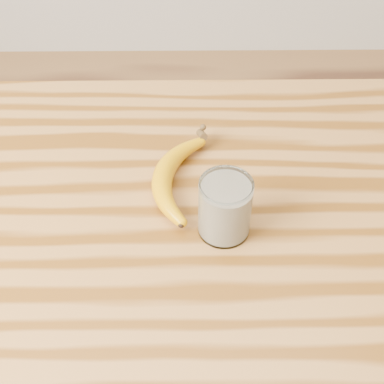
{
  "coord_description": "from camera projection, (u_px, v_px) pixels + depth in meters",
  "views": [
    {
      "loc": [
        0.05,
        -0.51,
        1.52
      ],
      "look_at": [
        0.06,
        0.06,
        0.93
      ],
      "focal_mm": 50.0,
      "sensor_mm": 36.0,
      "label": 1
    }
  ],
  "objects": [
    {
      "name": "table",
      "position": [
        156.0,
        283.0,
        0.89
      ],
      "size": [
        1.2,
        0.8,
        0.9
      ],
      "color": "olive",
      "rests_on": "ground"
    },
    {
      "name": "smoothie_glass",
      "position": [
        225.0,
        208.0,
        0.77
      ],
      "size": [
        0.08,
        0.08,
        0.1
      ],
      "color": "white",
      "rests_on": "table"
    },
    {
      "name": "banana",
      "position": [
        163.0,
        176.0,
        0.86
      ],
      "size": [
        0.15,
        0.29,
        0.03
      ],
      "primitive_type": null,
      "rotation": [
        0.0,
        0.0,
        -0.18
      ],
      "color": "#C48503",
      "rests_on": "table"
    }
  ]
}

